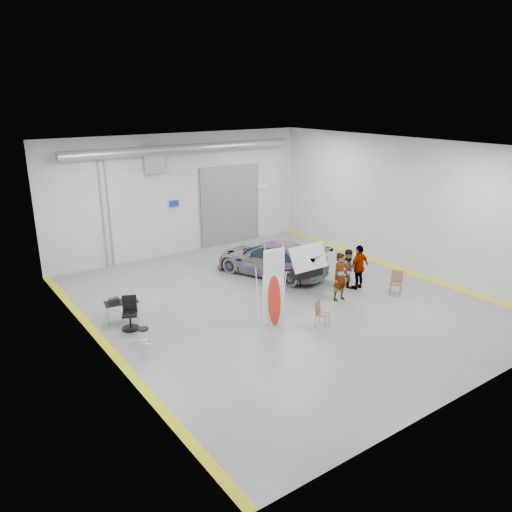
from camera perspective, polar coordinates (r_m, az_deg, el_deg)
ground at (r=19.77m, az=2.65°, el=-5.14°), size 16.00×16.00×0.00m
room_shell at (r=20.44m, az=-0.50°, el=7.61°), size 14.02×16.18×6.01m
sedan_car at (r=22.37m, az=1.76°, el=-0.27°), size 3.92×5.62×1.51m
person_a at (r=19.78m, az=9.62°, el=-2.35°), size 0.73×0.50×1.94m
person_b at (r=20.92m, az=10.56°, el=-1.54°), size 1.02×0.90×1.74m
person_c at (r=21.08m, az=11.69°, el=-1.24°), size 1.14×0.56×1.90m
surfboard_display at (r=17.39m, az=2.16°, el=-4.18°), size 0.83×0.30×2.96m
folding_chair_near at (r=17.74m, az=7.57°, el=-7.09°), size 0.58×0.63×0.92m
folding_chair_far at (r=20.98m, az=15.63°, el=-3.53°), size 0.62×0.75×0.97m
shop_stool at (r=16.50m, az=-12.67°, el=-9.17°), size 0.36×0.36×0.71m
work_table at (r=18.49m, az=-15.36°, el=-5.08°), size 1.22×0.74×0.93m
office_chair at (r=17.85m, az=-14.30°, el=-6.56°), size 0.67×0.71×1.16m
trunk_lid at (r=20.39m, az=5.76°, el=0.11°), size 1.76×1.07×0.04m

